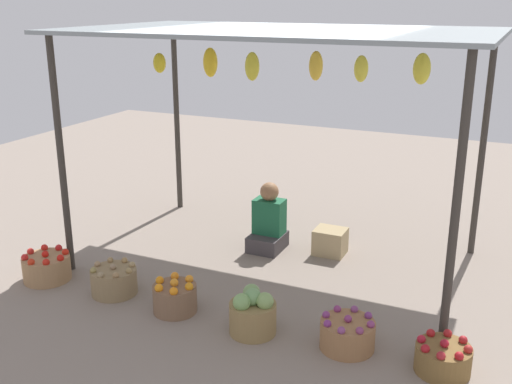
# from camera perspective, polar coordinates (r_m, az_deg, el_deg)

# --- Properties ---
(ground_plane) EXTENTS (14.00, 14.00, 0.00)m
(ground_plane) POSITION_cam_1_polar(r_m,az_deg,el_deg) (6.72, 2.01, -6.38)
(ground_plane) COLOR gray
(market_stall_structure) EXTENTS (4.10, 2.50, 2.45)m
(market_stall_structure) POSITION_cam_1_polar(r_m,az_deg,el_deg) (6.16, 2.36, 13.47)
(market_stall_structure) COLOR #38332D
(market_stall_structure) RESTS_ON ground
(vendor_person) EXTENTS (0.36, 0.44, 0.78)m
(vendor_person) POSITION_cam_1_polar(r_m,az_deg,el_deg) (6.92, 1.17, -2.98)
(vendor_person) COLOR #423D40
(vendor_person) RESTS_ON ground
(basket_red_tomatoes) EXTENTS (0.47, 0.47, 0.31)m
(basket_red_tomatoes) POSITION_cam_1_polar(r_m,az_deg,el_deg) (6.59, -18.93, -6.65)
(basket_red_tomatoes) COLOR #A47C53
(basket_red_tomatoes) RESTS_ON ground
(basket_potatoes) EXTENTS (0.44, 0.44, 0.31)m
(basket_potatoes) POSITION_cam_1_polar(r_m,az_deg,el_deg) (6.12, -13.10, -8.04)
(basket_potatoes) COLOR #8D7550
(basket_potatoes) RESTS_ON ground
(basket_oranges) EXTENTS (0.40, 0.40, 0.32)m
(basket_oranges) POSITION_cam_1_polar(r_m,az_deg,el_deg) (5.69, -7.57, -9.71)
(basket_oranges) COLOR brown
(basket_oranges) RESTS_ON ground
(basket_cabbages) EXTENTS (0.40, 0.40, 0.41)m
(basket_cabbages) POSITION_cam_1_polar(r_m,az_deg,el_deg) (5.30, -0.31, -11.24)
(basket_cabbages) COLOR olive
(basket_cabbages) RESTS_ON ground
(basket_purple_onions) EXTENTS (0.45, 0.45, 0.30)m
(basket_purple_onions) POSITION_cam_1_polar(r_m,az_deg,el_deg) (5.17, 8.51, -12.95)
(basket_purple_onions) COLOR #9C6D46
(basket_purple_onions) RESTS_ON ground
(basket_red_apples) EXTENTS (0.43, 0.43, 0.28)m
(basket_red_apples) POSITION_cam_1_polar(r_m,az_deg,el_deg) (5.05, 17.04, -14.57)
(basket_red_apples) COLOR brown
(basket_red_apples) RESTS_ON ground
(wooden_crate_near_vendor) EXTENTS (0.34, 0.30, 0.29)m
(wooden_crate_near_vendor) POSITION_cam_1_polar(r_m,az_deg,el_deg) (6.88, 6.93, -4.61)
(wooden_crate_near_vendor) COLOR tan
(wooden_crate_near_vendor) RESTS_ON ground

